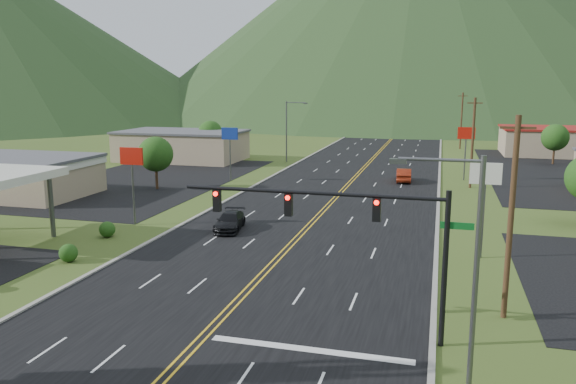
% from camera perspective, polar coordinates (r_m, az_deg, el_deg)
% --- Properties ---
extents(traffic_signal, '(13.10, 0.43, 7.00)m').
position_cam_1_polar(traffic_signal, '(25.11, 6.65, -3.16)').
color(traffic_signal, black).
rests_on(traffic_signal, ground).
extents(streetlight_east, '(3.28, 0.25, 9.00)m').
position_cam_1_polar(streetlight_east, '(21.08, 17.76, -6.78)').
color(streetlight_east, '#59595E').
rests_on(streetlight_east, ground).
extents(streetlight_west, '(3.28, 0.25, 9.00)m').
position_cam_1_polar(streetlight_west, '(83.24, 0.05, 6.59)').
color(streetlight_west, '#59595E').
rests_on(streetlight_west, ground).
extents(building_west_mid, '(14.40, 10.40, 4.10)m').
position_cam_1_polar(building_west_mid, '(64.54, -25.65, 1.67)').
color(building_west_mid, tan).
rests_on(building_west_mid, ground).
extents(building_west_far, '(18.40, 11.40, 4.50)m').
position_cam_1_polar(building_west_far, '(87.36, -10.72, 4.68)').
color(building_west_far, tan).
rests_on(building_west_far, ground).
extents(building_east_far, '(16.40, 12.40, 4.50)m').
position_cam_1_polar(building_east_far, '(102.13, 25.37, 4.69)').
color(building_east_far, tan).
rests_on(building_east_far, ground).
extents(pole_sign_west_a, '(2.00, 0.18, 6.40)m').
position_cam_1_polar(pole_sign_west_a, '(47.19, -15.58, 2.75)').
color(pole_sign_west_a, '#59595E').
rests_on(pole_sign_west_a, ground).
extents(pole_sign_west_b, '(2.00, 0.18, 6.40)m').
position_cam_1_polar(pole_sign_west_b, '(66.91, -5.93, 5.37)').
color(pole_sign_west_b, '#59595E').
rests_on(pole_sign_west_b, ground).
extents(pole_sign_east_a, '(2.00, 0.18, 6.40)m').
position_cam_1_polar(pole_sign_east_a, '(38.75, 19.39, 0.84)').
color(pole_sign_east_a, '#59595E').
rests_on(pole_sign_east_a, ground).
extents(pole_sign_east_b, '(2.00, 0.18, 6.40)m').
position_cam_1_polar(pole_sign_east_b, '(70.47, 17.64, 5.20)').
color(pole_sign_east_b, '#59595E').
rests_on(pole_sign_east_b, ground).
extents(tree_west_a, '(3.84, 3.84, 5.82)m').
position_cam_1_polar(tree_west_a, '(63.22, -13.30, 3.76)').
color(tree_west_a, '#382314').
rests_on(tree_west_a, ground).
extents(tree_west_b, '(3.84, 3.84, 5.82)m').
position_cam_1_polar(tree_west_b, '(89.59, -7.90, 5.96)').
color(tree_west_b, '#382314').
rests_on(tree_west_b, ground).
extents(tree_east_b, '(3.84, 3.84, 5.82)m').
position_cam_1_polar(tree_east_b, '(89.87, 25.50, 5.03)').
color(tree_east_b, '#382314').
rests_on(tree_east_b, ground).
extents(utility_pole_a, '(1.60, 0.28, 10.00)m').
position_cam_1_polar(utility_pole_a, '(29.01, 21.71, -2.37)').
color(utility_pole_a, '#382314').
rests_on(utility_pole_a, ground).
extents(utility_pole_b, '(1.60, 0.28, 10.00)m').
position_cam_1_polar(utility_pole_b, '(65.51, 18.25, 4.84)').
color(utility_pole_b, '#382314').
rests_on(utility_pole_b, ground).
extents(utility_pole_c, '(1.60, 0.28, 10.00)m').
position_cam_1_polar(utility_pole_c, '(105.36, 17.21, 6.98)').
color(utility_pole_c, '#382314').
rests_on(utility_pole_c, ground).
extents(utility_pole_d, '(1.60, 0.28, 10.00)m').
position_cam_1_polar(utility_pole_d, '(145.30, 16.74, 7.94)').
color(utility_pole_d, '#382314').
rests_on(utility_pole_d, ground).
extents(mountain_n, '(220.00, 220.00, 85.00)m').
position_cam_1_polar(mountain_n, '(232.43, 13.29, 18.28)').
color(mountain_n, '#243F1D').
rests_on(mountain_n, ground).
extents(car_dark_mid, '(2.66, 4.99, 1.38)m').
position_cam_1_polar(car_dark_mid, '(44.75, -5.93, -3.02)').
color(car_dark_mid, black).
rests_on(car_dark_mid, ground).
extents(car_red_far, '(2.00, 4.89, 1.58)m').
position_cam_1_polar(car_red_far, '(68.01, 11.68, 1.67)').
color(car_red_far, maroon).
rests_on(car_red_far, ground).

